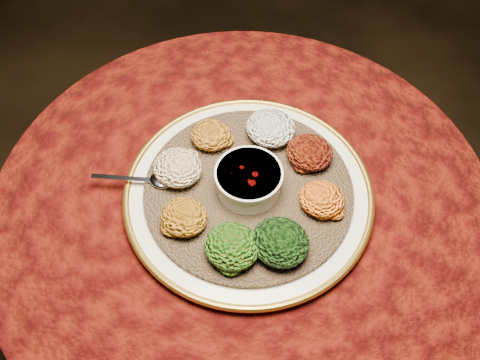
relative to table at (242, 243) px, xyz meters
The scene contains 13 objects.
table is the anchor object (origin of this frame).
platter 0.19m from the table, 45.99° to the left, with size 0.59×0.59×0.02m.
injera 0.20m from the table, 45.99° to the left, with size 0.39×0.39×0.01m, color brown.
stew_bowl 0.24m from the table, 45.99° to the left, with size 0.12×0.12×0.05m.
spoon 0.27m from the table, 154.41° to the right, with size 0.14×0.08×0.01m.
portion_ayib 0.27m from the table, 99.03° to the left, with size 0.10×0.09×0.05m, color beige.
portion_kitfo 0.27m from the table, 61.18° to the left, with size 0.09×0.08×0.04m, color black.
portion_tikil 0.27m from the table, 18.61° to the left, with size 0.08×0.08×0.04m, color #C87A10.
portion_gomen 0.27m from the table, 31.19° to the right, with size 0.10×0.10×0.05m, color black.
portion_mixveg 0.27m from the table, 66.54° to the right, with size 0.10×0.09×0.05m, color #942A09.
portion_kik 0.26m from the table, 113.98° to the right, with size 0.08×0.08×0.04m, color #9A550D.
portion_timatim 0.26m from the table, 164.30° to the right, with size 0.09×0.09×0.04m, color maroon.
portion_shiro 0.26m from the table, 150.01° to the left, with size 0.08×0.08×0.04m, color #A46713.
Camera 1 is at (0.28, -0.47, 1.58)m, focal length 40.00 mm.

